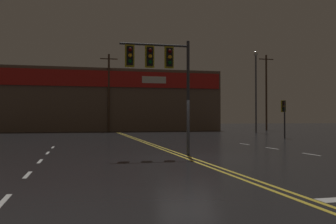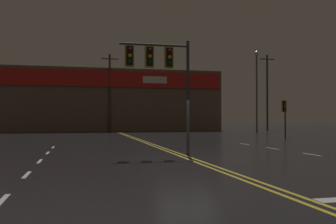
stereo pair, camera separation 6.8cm
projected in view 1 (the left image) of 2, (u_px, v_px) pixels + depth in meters
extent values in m
plane|color=black|center=(187.00, 158.00, 15.88)|extent=(200.00, 200.00, 0.00)
cube|color=gold|center=(184.00, 158.00, 15.85)|extent=(0.12, 60.00, 0.01)
cube|color=gold|center=(191.00, 157.00, 15.92)|extent=(0.12, 60.00, 0.01)
cube|color=silver|center=(3.00, 201.00, 7.50)|extent=(0.12, 1.40, 0.01)
cube|color=silver|center=(27.00, 175.00, 11.00)|extent=(0.12, 1.40, 0.01)
cube|color=silver|center=(40.00, 161.00, 14.51)|extent=(0.12, 1.40, 0.01)
cube|color=silver|center=(48.00, 153.00, 18.01)|extent=(0.12, 1.40, 0.01)
cube|color=silver|center=(53.00, 147.00, 21.51)|extent=(0.12, 1.40, 0.01)
cube|color=silver|center=(311.00, 154.00, 17.26)|extent=(0.12, 1.40, 0.01)
cube|color=silver|center=(272.00, 148.00, 20.76)|extent=(0.12, 1.40, 0.01)
cube|color=silver|center=(244.00, 144.00, 24.26)|extent=(0.12, 1.40, 0.01)
cylinder|color=#38383D|center=(188.00, 98.00, 17.13)|extent=(0.14, 0.14, 5.22)
cylinder|color=#38383D|center=(155.00, 45.00, 16.81)|extent=(3.14, 0.10, 0.10)
cube|color=black|center=(169.00, 57.00, 16.96)|extent=(0.28, 0.24, 0.84)
cube|color=gold|center=(169.00, 57.00, 16.96)|extent=(0.42, 0.08, 0.99)
sphere|color=#500705|center=(170.00, 51.00, 16.81)|extent=(0.17, 0.17, 0.17)
sphere|color=orange|center=(170.00, 57.00, 16.80)|extent=(0.17, 0.17, 0.17)
sphere|color=#084513|center=(170.00, 62.00, 16.80)|extent=(0.17, 0.17, 0.17)
cube|color=black|center=(150.00, 57.00, 16.75)|extent=(0.28, 0.24, 0.84)
cube|color=gold|center=(150.00, 57.00, 16.75)|extent=(0.42, 0.08, 0.99)
sphere|color=#500705|center=(150.00, 50.00, 16.60)|extent=(0.17, 0.17, 0.17)
sphere|color=orange|center=(150.00, 56.00, 16.60)|extent=(0.17, 0.17, 0.17)
sphere|color=#084513|center=(150.00, 62.00, 16.59)|extent=(0.17, 0.17, 0.17)
cube|color=black|center=(130.00, 56.00, 16.54)|extent=(0.28, 0.24, 0.84)
cube|color=gold|center=(130.00, 56.00, 16.54)|extent=(0.42, 0.08, 0.99)
sphere|color=#500705|center=(130.00, 50.00, 16.39)|extent=(0.17, 0.17, 0.17)
sphere|color=orange|center=(130.00, 55.00, 16.39)|extent=(0.17, 0.17, 0.17)
sphere|color=#084513|center=(130.00, 61.00, 16.38)|extent=(0.17, 0.17, 0.17)
cylinder|color=#38383D|center=(285.00, 119.00, 31.38)|extent=(0.13, 0.13, 3.17)
cube|color=black|center=(283.00, 106.00, 31.57)|extent=(0.28, 0.24, 0.84)
cube|color=gold|center=(283.00, 106.00, 31.57)|extent=(0.42, 0.08, 0.99)
sphere|color=#500705|center=(284.00, 103.00, 31.42)|extent=(0.17, 0.17, 0.17)
sphere|color=orange|center=(284.00, 106.00, 31.42)|extent=(0.17, 0.17, 0.17)
sphere|color=#084513|center=(284.00, 109.00, 31.41)|extent=(0.17, 0.17, 0.17)
cylinder|color=#59595E|center=(256.00, 94.00, 44.18)|extent=(0.20, 0.20, 9.21)
sphere|color=silver|center=(256.00, 53.00, 44.27)|extent=(0.56, 0.56, 0.56)
cube|color=brown|center=(112.00, 101.00, 52.82)|extent=(28.75, 10.00, 8.16)
cube|color=red|center=(115.00, 79.00, 47.90)|extent=(28.17, 0.20, 2.04)
cube|color=white|center=(154.00, 80.00, 49.02)|extent=(3.20, 0.16, 0.90)
cylinder|color=#4C3828|center=(109.00, 93.00, 47.66)|extent=(0.26, 0.26, 9.89)
cube|color=#4C3828|center=(109.00, 59.00, 47.74)|extent=(2.20, 0.12, 0.12)
cylinder|color=#4C3828|center=(266.00, 93.00, 52.76)|extent=(0.26, 0.26, 10.65)
cube|color=#4C3828|center=(266.00, 59.00, 52.84)|extent=(2.20, 0.12, 0.12)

